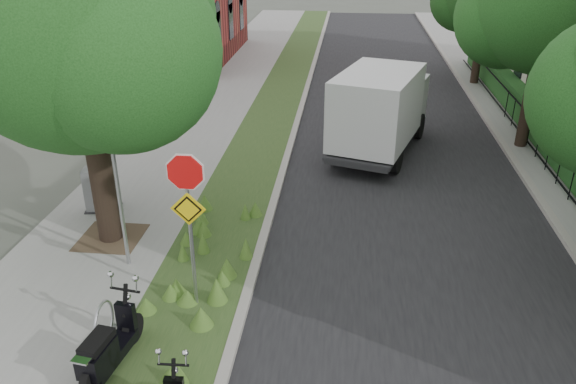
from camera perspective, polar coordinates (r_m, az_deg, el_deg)
name	(u,v)px	position (r m, az deg, el deg)	size (l,w,h in m)	color
ground	(264,333)	(10.48, -2.41, -14.15)	(120.00, 120.00, 0.00)	#4C5147
sidewalk_near	(185,134)	(19.92, -10.39, 5.80)	(3.50, 60.00, 0.12)	gray
verge	(263,137)	(19.34, -2.51, 5.59)	(2.00, 60.00, 0.12)	#2E4A20
kerb_near	(292,138)	(19.22, 0.46, 5.50)	(0.20, 60.00, 0.13)	#9E9991
road	(396,144)	(19.23, 10.93, 4.84)	(7.00, 60.00, 0.01)	black
kerb_far	(504,146)	(19.83, 21.08, 4.38)	(0.20, 60.00, 0.13)	#9E9991
footpath_far	(558,148)	(20.34, 25.71, 4.03)	(3.20, 60.00, 0.12)	gray
street_tree_main	(76,30)	(12.21, -20.74, 15.15)	(6.21, 5.54, 7.66)	black
bare_post	(117,178)	(11.67, -17.02, 1.35)	(0.08, 0.08, 4.00)	#A5A8AD
bike_hoop	(104,322)	(10.41, -18.20, -12.46)	(0.06, 0.78, 0.77)	#A5A8AD
sign_assembly	(188,201)	(9.96, -10.16, -0.86)	(0.94, 0.08, 3.22)	#A5A8AD
fence_far	(529,129)	(19.83, 23.32, 5.86)	(0.04, 24.00, 1.00)	black
hedge_far	(552,130)	(20.05, 25.23, 5.70)	(1.00, 24.00, 1.10)	#1B4C1B
far_tree_b	(543,10)	(19.00, 24.49, 16.48)	(4.83, 4.31, 6.56)	black
scooter_far	(106,354)	(9.69, -18.03, -15.38)	(0.54, 1.82, 0.87)	black
box_truck	(381,107)	(17.91, 9.41, 8.50)	(3.40, 5.47, 2.32)	#262628
utility_cabinet	(101,190)	(14.82, -18.48, 0.18)	(0.91, 0.68, 1.11)	#262628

